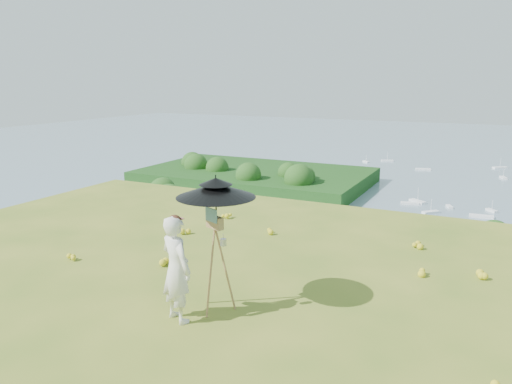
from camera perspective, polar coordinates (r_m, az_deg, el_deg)
The scene contains 12 objects.
ground at distance 8.29m, azimuth -11.76°, elevation -11.41°, with size 14.00×14.00×0.00m, color #567421.
shoreline_tier at distance 90.09m, azimuth 21.17°, elevation -14.07°, with size 170.00×28.00×8.00m, color #6F6B59.
bay_water at distance 248.77m, azimuth 24.91°, elevation 2.93°, with size 700.00×700.00×0.00m, color slate.
peninsula at distance 182.48m, azimuth -0.08°, elevation 2.55°, with size 90.00×60.00×12.00m, color #12360E, non-canonical shape.
slope_trees at distance 45.08m, azimuth 18.29°, elevation -11.96°, with size 110.00×50.00×6.00m, color #244615, non-canonical shape.
harbor_town at distance 87.45m, azimuth 21.52°, elevation -10.25°, with size 110.00×22.00×5.00m, color silver, non-canonical shape.
moored_boats at distance 171.82m, azimuth 19.89°, elevation -0.45°, with size 140.00×140.00×0.70m, color white, non-canonical shape.
wildflowers at distance 8.45m, azimuth -10.73°, elevation -10.45°, with size 10.00×10.50×0.12m, color gold, non-canonical shape.
painter at distance 7.13m, azimuth -9.10°, elevation -8.66°, with size 0.56×0.37×1.54m, color white.
field_easel at distance 7.36m, azimuth -4.65°, elevation -7.73°, with size 0.60×0.60×1.57m, color #955E3E, non-canonical shape.
sun_umbrella at distance 7.12m, azimuth -4.59°, elevation -0.99°, with size 1.14×1.14×0.75m, color black, non-canonical shape.
painter_cap at distance 6.90m, azimuth -9.31°, elevation -3.00°, with size 0.19×0.23×0.10m, color #C76D71, non-canonical shape.
Camera 1 is at (4.76, -5.90, 3.36)m, focal length 35.00 mm.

